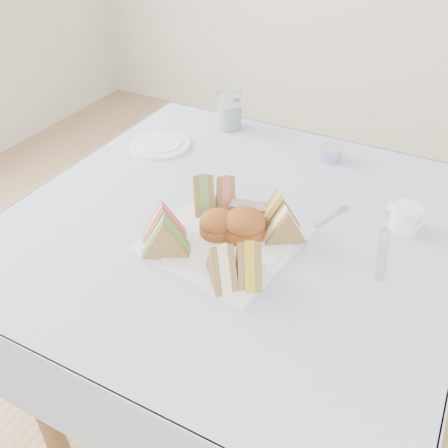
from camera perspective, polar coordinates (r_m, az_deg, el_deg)
The scene contains 21 objects.
floor at distance 1.71m, azimuth 0.98°, elevation -20.04°, with size 4.00×4.00×0.00m, color #9E7751.
table at distance 1.42m, azimuth 1.14°, elevation -11.79°, with size 0.90×0.90×0.74m, color brown.
tablecloth at distance 1.17m, azimuth 1.36°, elevation 0.46°, with size 1.02×1.02×0.01m, color #A9AFC7.
serving_plate at distance 1.09m, azimuth 0.00°, elevation -1.85°, with size 0.30×0.30×0.01m, color white.
sandwich_fl_a at distance 1.07m, azimuth -6.94°, elevation 0.35°, with size 0.10×0.05×0.09m, color #A1854F, non-canonical shape.
sandwich_fl_b at distance 1.03m, azimuth -6.73°, elevation -1.26°, with size 0.10×0.05×0.09m, color #A1854F, non-canonical shape.
sandwich_fr_a at distance 0.97m, azimuth 2.83°, elevation -3.99°, with size 0.10×0.05×0.09m, color #A1854F, non-canonical shape.
sandwich_fr_b at distance 0.96m, azimuth -0.26°, elevation -4.36°, with size 0.10×0.05×0.09m, color #A1854F, non-canonical shape.
sandwich_bl_a at distance 1.16m, azimuth -2.36°, elevation 3.81°, with size 0.10×0.05×0.09m, color #A1854F, non-canonical shape.
sandwich_bl_b at distance 1.17m, azimuth 0.21°, elevation 3.87°, with size 0.09×0.04×0.08m, color #A1854F, non-canonical shape.
sandwich_br_a at distance 1.07m, azimuth 6.98°, elevation 0.01°, with size 0.09×0.04×0.08m, color #A1854F, non-canonical shape.
sandwich_br_b at distance 1.11m, azimuth 6.26°, elevation 1.69°, with size 0.10×0.05×0.09m, color #A1854F, non-canonical shape.
scone_left at distance 1.09m, azimuth -0.75°, elevation 0.05°, with size 0.08×0.08×0.05m, color #A05E26.
scone_right at distance 1.08m, azimuth 2.35°, elevation -0.06°, with size 0.09×0.09×0.06m, color #A05E26.
pastry_slice at distance 1.14m, azimuth 2.83°, elevation 1.40°, with size 0.09×0.03×0.04m, color tan.
side_plate at distance 1.49m, azimuth -7.26°, elevation 9.01°, with size 0.17×0.17×0.01m, color white.
water_glass at distance 1.56m, azimuth 0.63°, elevation 12.80°, with size 0.08×0.08×0.11m, color white.
tea_strainer at distance 1.43m, azimuth 12.14°, elevation 7.82°, with size 0.07×0.07×0.04m, color #B7B5D4.
knife at distance 1.12m, azimuth 17.54°, elevation -3.08°, with size 0.01×0.18×0.00m, color #B7B5D4.
fork at distance 1.16m, azimuth 10.38°, elevation -0.17°, with size 0.01×0.17×0.00m, color #B7B5D4.
creamer_jug at distance 1.19m, azimuth 20.06°, elevation 0.68°, with size 0.07×0.07×0.06m, color white.
Camera 1 is at (0.42, -0.85, 1.43)m, focal length 40.00 mm.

